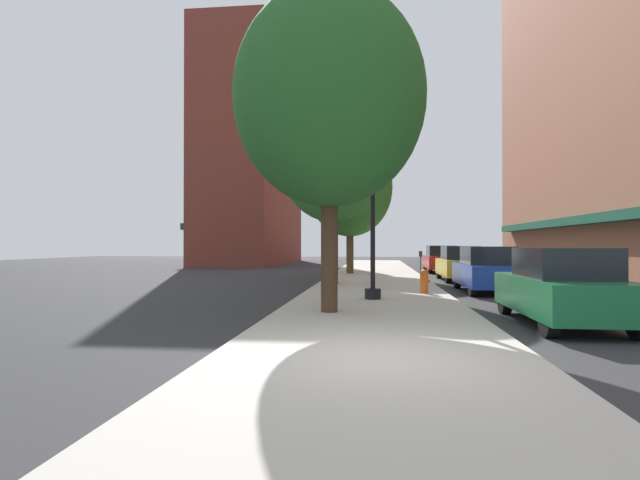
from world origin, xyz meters
The scene contains 13 objects.
ground_plane centered at (4.00, 18.00, 0.00)m, with size 90.00×90.00×0.00m, color #2D2D30.
sidewalk_slab centered at (0.00, 19.00, 0.06)m, with size 4.80×50.00×0.12m, color #B7B2A8.
building_far_background centered at (-11.01, 37.00, 9.52)m, with size 6.80×18.00×19.08m.
lamppost centered at (-0.06, 7.58, 3.20)m, with size 0.48×0.48×5.90m.
fire_hydrant centered at (1.62, 9.52, 0.52)m, with size 0.33×0.26×0.79m.
parking_meter_near centered at (2.05, 15.86, 0.95)m, with size 0.14×0.09×1.31m.
tree_near centered at (-1.42, 20.65, 4.88)m, with size 4.73×4.73×7.49m.
tree_mid centered at (-1.70, 12.98, 5.20)m, with size 4.48×4.48×7.68m.
tree_far centered at (-1.08, 4.63, 5.26)m, with size 4.61×4.61×7.80m.
car_green centered at (4.00, 3.96, 0.81)m, with size 1.80×4.30×1.66m.
car_blue centered at (4.00, 11.32, 0.81)m, with size 1.80×4.30×1.66m.
car_yellow centered at (4.00, 17.06, 0.81)m, with size 1.80×4.30×1.66m.
car_red centered at (4.00, 24.40, 0.81)m, with size 1.80×4.30×1.66m.
Camera 1 is at (0.04, -7.29, 1.73)m, focal length 28.11 mm.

